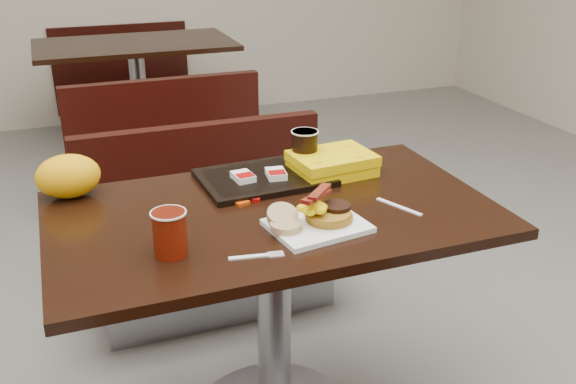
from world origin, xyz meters
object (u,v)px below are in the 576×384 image
object	(u,v)px
platter	(317,226)
clamshell	(332,164)
bench_near_n	(215,229)
table_near	(274,324)
paper_bag	(68,176)
pancake_stack	(329,215)
tray	(264,178)
hashbrown_sleeve_left	(243,177)
coffee_cup_far	(305,148)
table_far	(140,101)
hashbrown_sleeve_right	(276,174)
bench_far_s	(160,136)
bench_far_n	(126,79)
knife	(399,207)
fork	(248,257)
coffee_cup_near	(170,233)

from	to	relation	value
platter	clamshell	size ratio (longest dim) A/B	0.98
bench_near_n	table_near	bearing A→B (deg)	-90.00
clamshell	paper_bag	xyz separation A→B (m)	(-0.77, 0.10, 0.03)
pancake_stack	tray	bearing A→B (deg)	100.41
hashbrown_sleeve_left	coffee_cup_far	bearing A→B (deg)	7.28
table_far	coffee_cup_far	distance (m)	2.41
coffee_cup_far	clamshell	distance (m)	0.10
pancake_stack	hashbrown_sleeve_right	bearing A→B (deg)	96.32
table_far	coffee_cup_far	bearing A→B (deg)	-85.41
hashbrown_sleeve_left	hashbrown_sleeve_right	size ratio (longest dim) A/B	0.99
table_near	clamshell	distance (m)	0.52
bench_near_n	hashbrown_sleeve_right	xyz separation A→B (m)	(0.07, -0.52, 0.42)
bench_far_s	bench_far_n	bearing A→B (deg)	90.00
tray	coffee_cup_far	xyz separation A→B (m)	(0.15, 0.04, 0.06)
tray	table_near	bearing A→B (deg)	-105.24
knife	coffee_cup_far	xyz separation A→B (m)	(-0.14, 0.35, 0.07)
fork	coffee_cup_far	world-z (taller)	coffee_cup_far
bench_far_n	coffee_cup_far	xyz separation A→B (m)	(0.19, -3.06, 0.46)
bench_near_n	paper_bag	bearing A→B (deg)	-140.84
fork	coffee_cup_near	bearing A→B (deg)	163.80
table_near	fork	size ratio (longest dim) A/B	9.16
table_near	pancake_stack	bearing A→B (deg)	-52.11
table_far	paper_bag	xyz separation A→B (m)	(-0.51, -2.32, 0.44)
paper_bag	clamshell	bearing A→B (deg)	-7.38
hashbrown_sleeve_left	coffee_cup_near	bearing A→B (deg)	-135.83
bench_far_n	bench_far_s	bearing A→B (deg)	-90.00
coffee_cup_near	hashbrown_sleeve_left	world-z (taller)	coffee_cup_near
platter	coffee_cup_far	size ratio (longest dim) A/B	2.17
knife	hashbrown_sleeve_left	xyz separation A→B (m)	(-0.36, 0.30, 0.03)
bench_near_n	platter	xyz separation A→B (m)	(0.07, -0.85, 0.40)
table_far	fork	size ratio (longest dim) A/B	9.16
fork	bench_far_n	bearing A→B (deg)	96.84
pancake_stack	coffee_cup_far	size ratio (longest dim) A/B	1.13
bench_near_n	hashbrown_sleeve_right	distance (m)	0.67
fork	table_far	bearing A→B (deg)	96.27
tray	bench_far_n	bearing A→B (deg)	87.75
clamshell	paper_bag	bearing A→B (deg)	167.21
bench_far_n	platter	world-z (taller)	platter
bench_near_n	paper_bag	xyz separation A→B (m)	(-0.51, -0.42, 0.45)
knife	paper_bag	world-z (taller)	paper_bag
table_far	knife	world-z (taller)	knife
bench_far_s	platter	bearing A→B (deg)	-88.06
paper_bag	fork	bearing A→B (deg)	-54.47
tray	coffee_cup_far	world-z (taller)	coffee_cup_far
bench_far_s	coffee_cup_near	size ratio (longest dim) A/B	9.02
table_far	hashbrown_sleeve_left	world-z (taller)	hashbrown_sleeve_left
table_near	hashbrown_sleeve_right	size ratio (longest dim) A/B	16.18
bench_far_s	hashbrown_sleeve_right	xyz separation A→B (m)	(0.07, -1.72, 0.42)
bench_near_n	knife	xyz separation A→B (m)	(0.33, -0.81, 0.39)
bench_near_n	table_far	xyz separation A→B (m)	(0.00, 1.90, 0.02)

